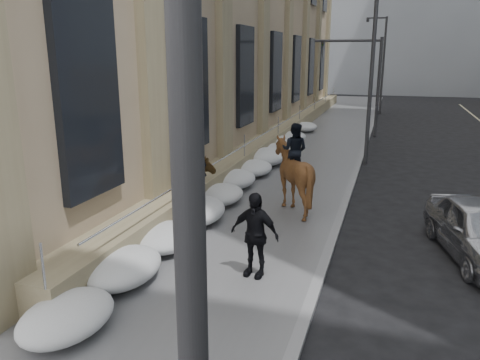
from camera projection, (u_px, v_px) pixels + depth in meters
name	position (u px, v px, depth m)	size (l,w,h in m)	color
ground	(185.00, 297.00, 9.97)	(140.00, 140.00, 0.00)	black
sidewalk	(286.00, 179.00, 19.14)	(5.00, 80.00, 0.12)	#57585A
curb	(352.00, 184.00, 18.36)	(0.24, 80.00, 0.12)	slate
bg_building_far	(335.00, 22.00, 75.30)	(24.00, 12.00, 20.00)	gray
streetlight_near	(159.00, 137.00, 2.45)	(1.71, 0.24, 8.00)	#2D2D30
streetlight_mid	(369.00, 64.00, 20.83)	(1.71, 0.24, 8.00)	#2D2D30
streetlight_far	(382.00, 59.00, 39.20)	(1.71, 0.24, 8.00)	#2D2D30
traffic_signal	(364.00, 71.00, 28.52)	(4.10, 0.22, 6.00)	#2D2D30
snow_bank	(239.00, 178.00, 17.72)	(1.70, 18.10, 0.76)	silver
mounted_horse_left	(199.00, 192.00, 13.56)	(1.75, 2.44, 2.61)	#4E3517
mounted_horse_right	(293.00, 173.00, 14.90)	(2.05, 2.26, 2.80)	#492B15
pedestrian	(254.00, 234.00, 10.45)	(1.15, 0.48, 1.96)	black
car_silver	(480.00, 230.00, 11.72)	(1.74, 4.32, 1.47)	#93959A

